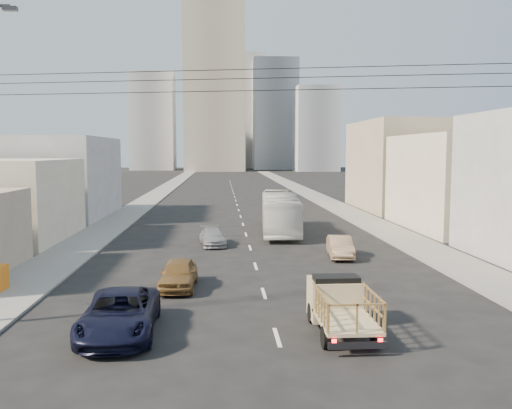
{
  "coord_description": "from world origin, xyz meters",
  "views": [
    {
      "loc": [
        -1.96,
        -16.58,
        6.58
      ],
      "look_at": [
        0.07,
        14.74,
        3.5
      ],
      "focal_mm": 38.0,
      "sensor_mm": 36.0,
      "label": 1
    }
  ],
  "objects": [
    {
      "name": "midrise_ne",
      "position": [
        18.0,
        185.0,
        20.0
      ],
      "size": [
        16.0,
        16.0,
        40.0
      ],
      "primitive_type": "cube",
      "color": "gray",
      "rests_on": "ground"
    },
    {
      "name": "lane_dashes",
      "position": [
        0.0,
        53.0,
        0.01
      ],
      "size": [
        0.15,
        104.0,
        0.01
      ],
      "color": "silver",
      "rests_on": "ground"
    },
    {
      "name": "sedan_grey",
      "position": [
        -2.58,
        21.19,
        0.59
      ],
      "size": [
        2.1,
        4.23,
        1.18
      ],
      "primitive_type": "imported",
      "rotation": [
        0.0,
        0.0,
        0.11
      ],
      "color": "gray",
      "rests_on": "ground"
    },
    {
      "name": "sidewalk_left",
      "position": [
        -11.75,
        70.0,
        0.06
      ],
      "size": [
        3.5,
        180.0,
        0.12
      ],
      "primitive_type": "cube",
      "color": "slate",
      "rests_on": "ground"
    },
    {
      "name": "high_rise_tower",
      "position": [
        -4.0,
        170.0,
        30.0
      ],
      "size": [
        20.0,
        20.0,
        60.0
      ],
      "primitive_type": "cube",
      "color": "tan",
      "rests_on": "ground"
    },
    {
      "name": "sedan_tan",
      "position": [
        5.43,
        16.3,
        0.66
      ],
      "size": [
        1.78,
        4.1,
        1.31
      ],
      "primitive_type": "imported",
      "rotation": [
        0.0,
        0.0,
        -0.1
      ],
      "color": "#8E6F53",
      "rests_on": "ground"
    },
    {
      "name": "sidewalk_right",
      "position": [
        11.75,
        70.0,
        0.06
      ],
      "size": [
        3.5,
        180.0,
        0.12
      ],
      "primitive_type": "cube",
      "color": "slate",
      "rests_on": "ground"
    },
    {
      "name": "ground",
      "position": [
        0.0,
        0.0,
        0.0
      ],
      "size": [
        420.0,
        420.0,
        0.0
      ],
      "primitive_type": "plane",
      "color": "black",
      "rests_on": "ground"
    },
    {
      "name": "sedan_brown",
      "position": [
        -4.04,
        9.21,
        0.71
      ],
      "size": [
        1.8,
        4.2,
        1.41
      ],
      "primitive_type": "imported",
      "rotation": [
        0.0,
        0.0,
        -0.03
      ],
      "color": "brown",
      "rests_on": "ground"
    },
    {
      "name": "bldg_left_far",
      "position": [
        -19.5,
        39.0,
        4.0
      ],
      "size": [
        12.0,
        16.0,
        8.0
      ],
      "primitive_type": "cube",
      "color": "gray",
      "rests_on": "ground"
    },
    {
      "name": "city_bus",
      "position": [
        2.81,
        26.77,
        1.65
      ],
      "size": [
        3.57,
        12.0,
        3.3
      ],
      "primitive_type": "imported",
      "rotation": [
        0.0,
        0.0,
        -0.07
      ],
      "color": "silver",
      "rests_on": "ground"
    },
    {
      "name": "bldg_right_far",
      "position": [
        20.0,
        44.0,
        5.0
      ],
      "size": [
        12.0,
        16.0,
        10.0
      ],
      "primitive_type": "cube",
      "color": "gray",
      "rests_on": "ground"
    },
    {
      "name": "navy_pickup",
      "position": [
        -5.63,
        2.65,
        0.77
      ],
      "size": [
        2.76,
        5.64,
        1.54
      ],
      "primitive_type": "imported",
      "rotation": [
        0.0,
        0.0,
        0.04
      ],
      "color": "black",
      "rests_on": "ground"
    },
    {
      "name": "midrise_nw",
      "position": [
        -26.0,
        180.0,
        17.0
      ],
      "size": [
        15.0,
        15.0,
        34.0
      ],
      "primitive_type": "cube",
      "color": "gray",
      "rests_on": "ground"
    },
    {
      "name": "flatbed_pickup",
      "position": [
        2.36,
        2.4,
        1.09
      ],
      "size": [
        1.95,
        4.41,
        1.9
      ],
      "color": "tan",
      "rests_on": "ground"
    },
    {
      "name": "midrise_back",
      "position": [
        6.0,
        200.0,
        22.0
      ],
      "size": [
        18.0,
        18.0,
        44.0
      ],
      "primitive_type": "cube",
      "color": "gray",
      "rests_on": "ground"
    },
    {
      "name": "bldg_right_mid",
      "position": [
        19.5,
        28.0,
        4.0
      ],
      "size": [
        11.0,
        14.0,
        8.0
      ],
      "primitive_type": "cube",
      "color": "beige",
      "rests_on": "ground"
    },
    {
      "name": "overhead_wires",
      "position": [
        0.0,
        1.5,
        8.97
      ],
      "size": [
        23.01,
        5.02,
        0.72
      ],
      "color": "black",
      "rests_on": "ground"
    },
    {
      "name": "midrise_east",
      "position": [
        30.0,
        165.0,
        14.0
      ],
      "size": [
        14.0,
        14.0,
        28.0
      ],
      "primitive_type": "cube",
      "color": "gray",
      "rests_on": "ground"
    }
  ]
}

